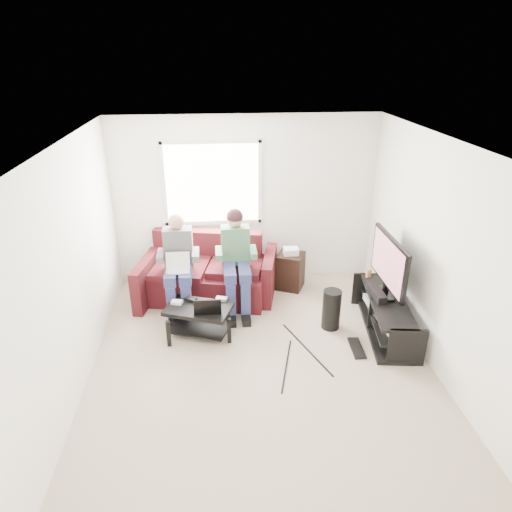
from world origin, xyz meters
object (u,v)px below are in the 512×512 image
object	(u,v)px
sofa	(209,275)
coffee_table	(199,315)
tv	(389,263)
subwoofer	(331,309)
end_table	(290,270)
tv_stand	(385,317)

from	to	relation	value
sofa	coffee_table	distance (m)	1.04
tv	subwoofer	world-z (taller)	tv
subwoofer	end_table	bearing A→B (deg)	106.98
subwoofer	end_table	world-z (taller)	end_table
tv	end_table	size ratio (longest dim) A/B	1.64
subwoofer	end_table	distance (m)	1.23
sofa	subwoofer	size ratio (longest dim) A/B	3.92
coffee_table	tv	distance (m)	2.52
coffee_table	tv_stand	bearing A→B (deg)	-3.68
sofa	subwoofer	xyz separation A→B (m)	(1.62, -1.03, -0.06)
tv	end_table	bearing A→B (deg)	130.08
tv	tv_stand	bearing A→B (deg)	-88.53
subwoofer	coffee_table	bearing A→B (deg)	-179.91
coffee_table	end_table	bearing A→B (deg)	40.28
tv	sofa	bearing A→B (deg)	154.66
sofa	coffee_table	size ratio (longest dim) A/B	2.29
tv_stand	subwoofer	xyz separation A→B (m)	(-0.68, 0.16, 0.06)
sofa	tv_stand	size ratio (longest dim) A/B	1.41
coffee_table	tv	world-z (taller)	tv
tv_stand	tv	xyz separation A→B (m)	(-0.00, 0.10, 0.73)
tv	subwoofer	bearing A→B (deg)	175.03
tv_stand	subwoofer	size ratio (longest dim) A/B	2.79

